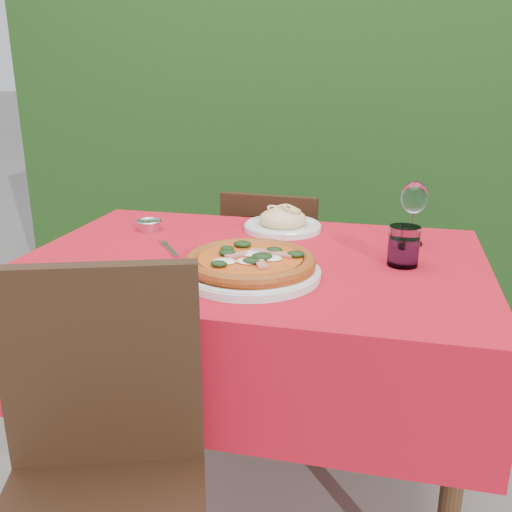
% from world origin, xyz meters
% --- Properties ---
extents(ground, '(60.00, 60.00, 0.00)m').
position_xyz_m(ground, '(0.00, 0.00, 0.00)').
color(ground, slate).
rests_on(ground, ground).
extents(hedge, '(3.20, 0.55, 1.78)m').
position_xyz_m(hedge, '(0.00, 1.55, 0.92)').
color(hedge, black).
rests_on(hedge, ground).
extents(dining_table, '(1.26, 0.86, 0.75)m').
position_xyz_m(dining_table, '(0.00, 0.00, 0.60)').
color(dining_table, '#402714').
rests_on(dining_table, ground).
extents(chair_near, '(0.51, 0.51, 0.89)m').
position_xyz_m(chair_near, '(-0.15, -0.63, 0.51)').
color(chair_near, black).
rests_on(chair_near, ground).
extents(chair_far, '(0.39, 0.39, 0.81)m').
position_xyz_m(chair_far, '(-0.07, 0.62, 0.46)').
color(chair_far, black).
rests_on(chair_far, ground).
extents(pizza_plate, '(0.42, 0.42, 0.07)m').
position_xyz_m(pizza_plate, '(0.03, -0.16, 0.78)').
color(pizza_plate, silver).
rests_on(pizza_plate, dining_table).
extents(pasta_plate, '(0.25, 0.25, 0.07)m').
position_xyz_m(pasta_plate, '(0.03, 0.30, 0.77)').
color(pasta_plate, silver).
rests_on(pasta_plate, dining_table).
extents(water_glass, '(0.08, 0.08, 0.11)m').
position_xyz_m(water_glass, '(0.40, 0.02, 0.80)').
color(water_glass, silver).
rests_on(water_glass, dining_table).
extents(wine_glass, '(0.08, 0.08, 0.19)m').
position_xyz_m(wine_glass, '(0.43, 0.23, 0.88)').
color(wine_glass, white).
rests_on(wine_glass, dining_table).
extents(fork, '(0.13, 0.16, 0.00)m').
position_xyz_m(fork, '(-0.24, -0.00, 0.75)').
color(fork, silver).
rests_on(fork, dining_table).
extents(steel_ramekin, '(0.08, 0.08, 0.03)m').
position_xyz_m(steel_ramekin, '(-0.40, 0.20, 0.76)').
color(steel_ramekin, silver).
rests_on(steel_ramekin, dining_table).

